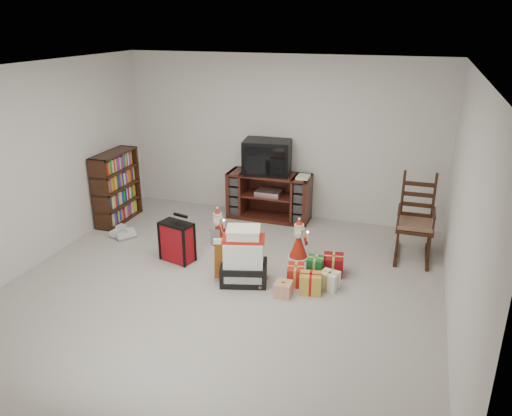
{
  "coord_description": "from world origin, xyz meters",
  "views": [
    {
      "loc": [
        1.99,
        -4.81,
        2.99
      ],
      "look_at": [
        0.21,
        0.6,
        0.81
      ],
      "focal_mm": 35.0,
      "sensor_mm": 36.0,
      "label": 1
    }
  ],
  "objects_px": {
    "bookshelf": "(117,188)",
    "teddy_bear": "(257,274)",
    "gift_pile": "(244,259)",
    "crt_television": "(267,157)",
    "rocking_chair": "(415,227)",
    "santa_figurine": "(299,244)",
    "mrs_claus_figurine": "(218,231)",
    "gift_cluster": "(312,276)",
    "tv_stand": "(269,196)",
    "red_suitcase": "(177,242)",
    "sneaker_pair": "(122,234)"
  },
  "relations": [
    {
      "from": "rocking_chair",
      "to": "tv_stand",
      "type": "bearing_deg",
      "value": 162.72
    },
    {
      "from": "red_suitcase",
      "to": "teddy_bear",
      "type": "distance_m",
      "value": 1.22
    },
    {
      "from": "rocking_chair",
      "to": "red_suitcase",
      "type": "height_order",
      "value": "rocking_chair"
    },
    {
      "from": "rocking_chair",
      "to": "santa_figurine",
      "type": "height_order",
      "value": "rocking_chair"
    },
    {
      "from": "tv_stand",
      "to": "rocking_chair",
      "type": "relative_size",
      "value": 1.1
    },
    {
      "from": "gift_pile",
      "to": "crt_television",
      "type": "bearing_deg",
      "value": 84.0
    },
    {
      "from": "tv_stand",
      "to": "santa_figurine",
      "type": "height_order",
      "value": "tv_stand"
    },
    {
      "from": "bookshelf",
      "to": "gift_cluster",
      "type": "bearing_deg",
      "value": -17.73
    },
    {
      "from": "gift_pile",
      "to": "sneaker_pair",
      "type": "height_order",
      "value": "gift_pile"
    },
    {
      "from": "gift_pile",
      "to": "crt_television",
      "type": "distance_m",
      "value": 2.22
    },
    {
      "from": "santa_figurine",
      "to": "gift_cluster",
      "type": "height_order",
      "value": "santa_figurine"
    },
    {
      "from": "gift_pile",
      "to": "red_suitcase",
      "type": "height_order",
      "value": "gift_pile"
    },
    {
      "from": "santa_figurine",
      "to": "tv_stand",
      "type": "bearing_deg",
      "value": 122.01
    },
    {
      "from": "red_suitcase",
      "to": "gift_cluster",
      "type": "bearing_deg",
      "value": 11.58
    },
    {
      "from": "red_suitcase",
      "to": "sneaker_pair",
      "type": "height_order",
      "value": "red_suitcase"
    },
    {
      "from": "mrs_claus_figurine",
      "to": "gift_pile",
      "type": "bearing_deg",
      "value": -51.2
    },
    {
      "from": "gift_pile",
      "to": "mrs_claus_figurine",
      "type": "relative_size",
      "value": 1.22
    },
    {
      "from": "sneaker_pair",
      "to": "bookshelf",
      "type": "bearing_deg",
      "value": 146.08
    },
    {
      "from": "mrs_claus_figurine",
      "to": "rocking_chair",
      "type": "bearing_deg",
      "value": 12.03
    },
    {
      "from": "santa_figurine",
      "to": "mrs_claus_figurine",
      "type": "height_order",
      "value": "santa_figurine"
    },
    {
      "from": "crt_television",
      "to": "red_suitcase",
      "type": "bearing_deg",
      "value": -117.53
    },
    {
      "from": "gift_pile",
      "to": "red_suitcase",
      "type": "xyz_separation_m",
      "value": [
        -1.01,
        0.26,
        -0.03
      ]
    },
    {
      "from": "santa_figurine",
      "to": "sneaker_pair",
      "type": "height_order",
      "value": "santa_figurine"
    },
    {
      "from": "bookshelf",
      "to": "rocking_chair",
      "type": "height_order",
      "value": "rocking_chair"
    },
    {
      "from": "mrs_claus_figurine",
      "to": "red_suitcase",
      "type": "bearing_deg",
      "value": -119.37
    },
    {
      "from": "santa_figurine",
      "to": "crt_television",
      "type": "relative_size",
      "value": 0.74
    },
    {
      "from": "rocking_chair",
      "to": "crt_television",
      "type": "height_order",
      "value": "crt_television"
    },
    {
      "from": "crt_television",
      "to": "bookshelf",
      "type": "bearing_deg",
      "value": -166.4
    },
    {
      "from": "bookshelf",
      "to": "gift_cluster",
      "type": "distance_m",
      "value": 3.5
    },
    {
      "from": "tv_stand",
      "to": "rocking_chair",
      "type": "height_order",
      "value": "rocking_chair"
    },
    {
      "from": "mrs_claus_figurine",
      "to": "gift_cluster",
      "type": "distance_m",
      "value": 1.62
    },
    {
      "from": "rocking_chair",
      "to": "santa_figurine",
      "type": "xyz_separation_m",
      "value": [
        -1.42,
        -0.6,
        -0.18
      ]
    },
    {
      "from": "gift_pile",
      "to": "gift_cluster",
      "type": "xyz_separation_m",
      "value": [
        0.79,
        0.18,
        -0.19
      ]
    },
    {
      "from": "teddy_bear",
      "to": "sneaker_pair",
      "type": "xyz_separation_m",
      "value": [
        -2.29,
        0.7,
        -0.09
      ]
    },
    {
      "from": "red_suitcase",
      "to": "sneaker_pair",
      "type": "distance_m",
      "value": 1.21
    },
    {
      "from": "red_suitcase",
      "to": "santa_figurine",
      "type": "xyz_separation_m",
      "value": [
        1.49,
        0.54,
        -0.05
      ]
    },
    {
      "from": "santa_figurine",
      "to": "gift_cluster",
      "type": "bearing_deg",
      "value": -63.21
    },
    {
      "from": "rocking_chair",
      "to": "teddy_bear",
      "type": "relative_size",
      "value": 3.7
    },
    {
      "from": "bookshelf",
      "to": "crt_television",
      "type": "relative_size",
      "value": 1.42
    },
    {
      "from": "tv_stand",
      "to": "santa_figurine",
      "type": "relative_size",
      "value": 2.25
    },
    {
      "from": "mrs_claus_figurine",
      "to": "sneaker_pair",
      "type": "bearing_deg",
      "value": -173.65
    },
    {
      "from": "teddy_bear",
      "to": "gift_cluster",
      "type": "relative_size",
      "value": 0.33
    },
    {
      "from": "bookshelf",
      "to": "sneaker_pair",
      "type": "xyz_separation_m",
      "value": [
        0.4,
        -0.55,
        -0.48
      ]
    },
    {
      "from": "red_suitcase",
      "to": "teddy_bear",
      "type": "height_order",
      "value": "red_suitcase"
    },
    {
      "from": "rocking_chair",
      "to": "sneaker_pair",
      "type": "height_order",
      "value": "rocking_chair"
    },
    {
      "from": "red_suitcase",
      "to": "gift_cluster",
      "type": "distance_m",
      "value": 1.81
    },
    {
      "from": "bookshelf",
      "to": "teddy_bear",
      "type": "height_order",
      "value": "bookshelf"
    },
    {
      "from": "tv_stand",
      "to": "rocking_chair",
      "type": "xyz_separation_m",
      "value": [
        2.21,
        -0.66,
        0.03
      ]
    },
    {
      "from": "red_suitcase",
      "to": "gift_cluster",
      "type": "xyz_separation_m",
      "value": [
        1.8,
        -0.08,
        -0.16
      ]
    },
    {
      "from": "bookshelf",
      "to": "crt_television",
      "type": "distance_m",
      "value": 2.37
    }
  ]
}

